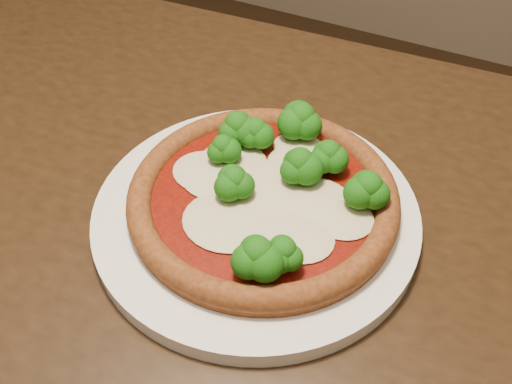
% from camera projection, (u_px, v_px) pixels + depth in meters
% --- Properties ---
extents(dining_table, '(1.36, 0.90, 0.75)m').
position_uv_depth(dining_table, '(202.00, 294.00, 0.62)').
color(dining_table, black).
rests_on(dining_table, floor).
extents(plate, '(0.32, 0.32, 0.02)m').
position_uv_depth(plate, '(256.00, 214.00, 0.56)').
color(plate, white).
rests_on(plate, dining_table).
extents(pizza, '(0.26, 0.26, 0.06)m').
position_uv_depth(pizza, '(267.00, 190.00, 0.55)').
color(pizza, brown).
rests_on(pizza, plate).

